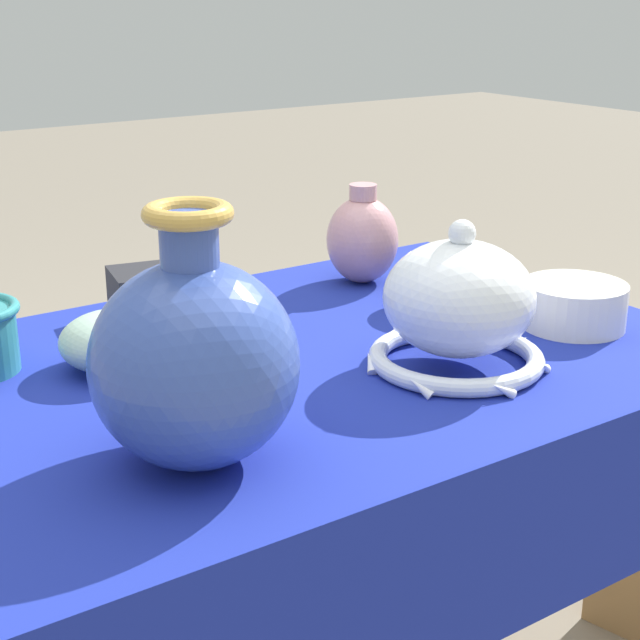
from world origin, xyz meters
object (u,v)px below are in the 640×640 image
vase_tall_bulbous (194,360)px  jar_round_rose (362,239)px  mosaic_tile_box (166,293)px  pot_squat_charcoal (449,286)px  vase_dome_bell (458,309)px  pot_squat_ivory (574,305)px  bowl_shallow_celadon (115,341)px

vase_tall_bulbous → jar_round_rose: (0.49, 0.39, -0.04)m
mosaic_tile_box → pot_squat_charcoal: (0.35, -0.19, -0.00)m
vase_dome_bell → mosaic_tile_box: size_ratio=1.41×
vase_tall_bulbous → mosaic_tile_box: size_ratio=1.59×
jar_round_rose → pot_squat_ivory: bearing=-71.7°
vase_dome_bell → pot_squat_charcoal: size_ratio=1.73×
bowl_shallow_celadon → jar_round_rose: bearing=14.7°
mosaic_tile_box → pot_squat_ivory: mosaic_tile_box is taller
jar_round_rose → pot_squat_charcoal: bearing=-80.9°
mosaic_tile_box → bowl_shallow_celadon: bearing=-122.7°
bowl_shallow_celadon → pot_squat_ivory: 0.60m
vase_tall_bulbous → vase_dome_bell: size_ratio=1.13×
bowl_shallow_celadon → pot_squat_ivory: (0.57, -0.21, -0.00)m
jar_round_rose → pot_squat_ivory: jar_round_rose is taller
pot_squat_charcoal → jar_round_rose: size_ratio=0.86×
vase_dome_bell → mosaic_tile_box: vase_dome_bell is taller
bowl_shallow_celadon → jar_round_rose: size_ratio=0.86×
vase_tall_bulbous → jar_round_rose: 0.63m
vase_dome_bell → pot_squat_ivory: size_ratio=1.62×
jar_round_rose → mosaic_tile_box: bearing=176.9°
vase_tall_bulbous → bowl_shallow_celadon: vase_tall_bulbous is taller
mosaic_tile_box → vase_dome_bell: bearing=-48.9°
pot_squat_ivory → bowl_shallow_celadon: bearing=159.9°
vase_tall_bulbous → bowl_shallow_celadon: (0.03, 0.27, -0.07)m
pot_squat_charcoal → vase_dome_bell: bearing=-129.3°
vase_dome_bell → jar_round_rose: vase_dome_bell is taller
jar_round_rose → vase_tall_bulbous: bearing=-141.5°
mosaic_tile_box → pot_squat_ivory: 0.55m
vase_tall_bulbous → mosaic_tile_box: vase_tall_bulbous is taller
vase_dome_bell → vase_tall_bulbous: bearing=-173.5°
pot_squat_ivory → pot_squat_charcoal: bearing=117.1°
mosaic_tile_box → pot_squat_charcoal: size_ratio=1.22×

